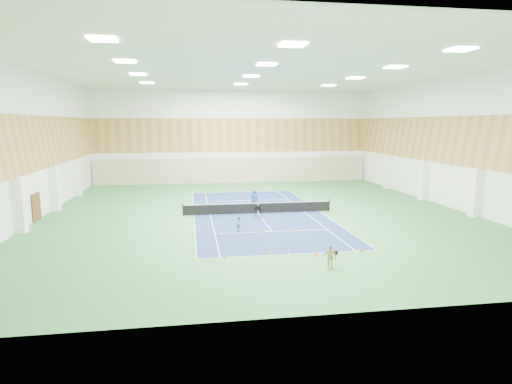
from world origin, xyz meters
TOP-DOWN VIEW (x-y plane):
  - ground at (0.00, 0.00)m, footprint 40.00×40.00m
  - room_shell at (0.00, 0.00)m, footprint 36.00×40.00m
  - wood_cladding at (0.00, 0.00)m, footprint 36.00×40.00m
  - ceiling_light_grid at (0.00, 0.00)m, footprint 21.40×25.40m
  - court_surface at (0.00, 0.00)m, footprint 10.97×23.77m
  - tennis_balls_scatter at (0.00, 0.00)m, footprint 10.57×22.77m
  - tennis_net at (0.00, 0.00)m, footprint 12.80×0.10m
  - back_curtain at (0.00, 19.75)m, footprint 35.40×0.16m
  - door_left_b at (-17.92, 0.00)m, footprint 0.08×1.80m
  - coach at (-0.20, 1.03)m, footprint 0.76×0.56m
  - child_court at (-2.29, -5.74)m, footprint 0.67×0.65m
  - child_apron at (1.56, -14.60)m, footprint 0.78×0.39m
  - ball_cart at (-0.24, -1.62)m, footprint 0.69×0.69m
  - cone_svc_a at (-3.89, -6.92)m, footprint 0.19×0.19m
  - cone_svc_b at (-0.73, -6.50)m, footprint 0.19×0.19m
  - cone_svc_c at (1.54, -6.70)m, footprint 0.20×0.20m
  - cone_svc_d at (3.29, -6.24)m, footprint 0.21×0.21m
  - cone_base_a at (-3.90, -11.97)m, footprint 0.20×0.20m
  - cone_base_b at (-1.33, -11.48)m, footprint 0.20×0.20m
  - cone_base_c at (1.46, -12.46)m, footprint 0.22×0.22m
  - cone_base_d at (4.43, -11.88)m, footprint 0.23×0.23m

SIDE VIEW (x-z plane):
  - ground at x=0.00m, z-range 0.00..0.00m
  - court_surface at x=0.00m, z-range 0.00..0.01m
  - tennis_balls_scatter at x=0.00m, z-range 0.01..0.08m
  - cone_svc_a at x=-3.89m, z-range 0.00..0.21m
  - cone_svc_b at x=-0.73m, z-range 0.00..0.21m
  - cone_base_a at x=-3.90m, z-range 0.00..0.22m
  - cone_base_b at x=-1.33m, z-range 0.00..0.22m
  - cone_svc_c at x=1.54m, z-range 0.00..0.22m
  - cone_svc_d at x=3.29m, z-range 0.00..0.23m
  - cone_base_c at x=1.46m, z-range 0.00..0.24m
  - cone_base_d at x=4.43m, z-range 0.00..0.25m
  - ball_cart at x=-0.24m, z-range 0.00..0.94m
  - child_court at x=-2.29m, z-range 0.00..1.09m
  - tennis_net at x=0.00m, z-range 0.00..1.10m
  - child_apron at x=1.56m, z-range 0.00..1.28m
  - coach at x=-0.20m, z-range 0.00..1.94m
  - door_left_b at x=-17.92m, z-range 0.00..2.20m
  - back_curtain at x=0.00m, z-range 0.00..3.20m
  - room_shell at x=0.00m, z-range 0.00..12.00m
  - wood_cladding at x=0.00m, z-range 4.00..12.00m
  - ceiling_light_grid at x=0.00m, z-range 11.89..11.95m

